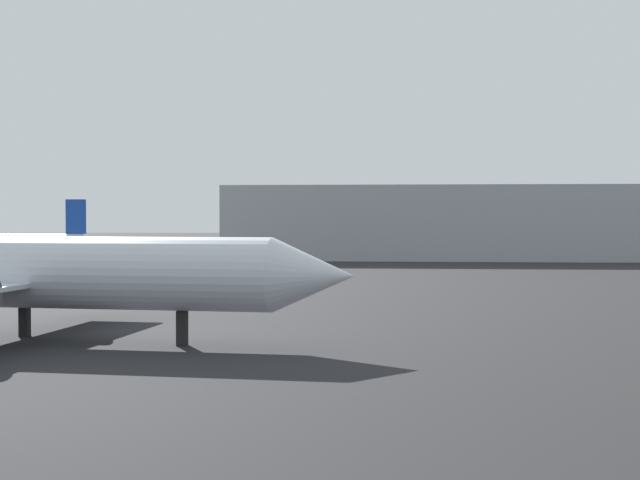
% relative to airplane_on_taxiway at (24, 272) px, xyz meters
% --- Properties ---
extents(airplane_on_taxiway, '(31.72, 25.49, 10.88)m').
position_rel_airplane_on_taxiway_xyz_m(airplane_on_taxiway, '(0.00, 0.00, 0.00)').
color(airplane_on_taxiway, silver).
rests_on(airplane_on_taxiway, ground_plane).
extents(terminal_building, '(83.18, 18.71, 10.05)m').
position_rel_airplane_on_taxiway_xyz_m(terminal_building, '(35.88, 86.58, 1.68)').
color(terminal_building, '#999EA3').
rests_on(terminal_building, ground_plane).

